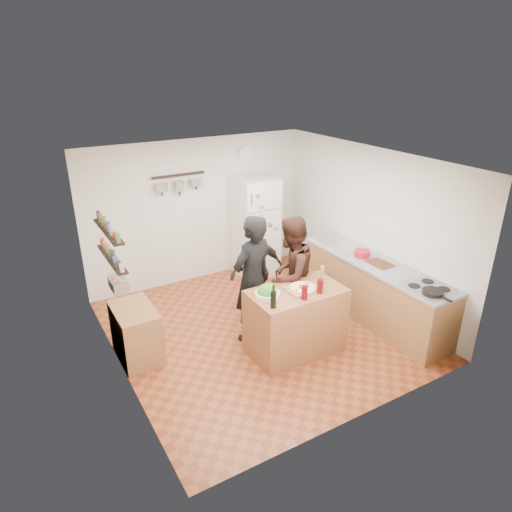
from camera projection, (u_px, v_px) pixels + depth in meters
room_shell at (246, 243)px, 6.57m from camera, size 4.20×4.20×4.20m
prep_island at (295, 320)px, 6.13m from camera, size 1.25×0.72×0.91m
pizza_board at (302, 289)px, 5.96m from camera, size 0.42×0.34×0.02m
pizza at (303, 288)px, 5.95m from camera, size 0.34×0.34×0.02m
salad_bowl at (267, 294)px, 5.78m from camera, size 0.32×0.32×0.06m
wine_bottle at (273, 300)px, 5.50m from camera, size 0.07×0.07×0.21m
wine_glass_near at (305, 293)px, 5.69m from camera, size 0.08×0.08×0.18m
wine_glass_far at (320, 286)px, 5.85m from camera, size 0.08×0.08×0.19m
pepper_mill at (322, 275)px, 6.16m from camera, size 0.06×0.06×0.19m
salt_canister at (321, 285)px, 5.97m from camera, size 0.07×0.07×0.12m
person_left at (252, 280)px, 6.22m from camera, size 0.77×0.61×1.84m
person_center at (290, 275)px, 6.46m from camera, size 1.04×0.95×1.73m
person_back at (257, 270)px, 6.88m from camera, size 0.88×0.37×1.50m
counter_run at (374, 290)px, 6.93m from camera, size 0.63×2.63×0.90m
stove_top at (429, 288)px, 5.99m from camera, size 0.60×0.62×0.02m
skillet at (433, 292)px, 5.82m from camera, size 0.27×0.27×0.05m
sink at (340, 244)px, 7.42m from camera, size 0.50×0.80×0.03m
cutting_board at (380, 264)px, 6.70m from camera, size 0.30×0.40×0.02m
red_bowl at (362, 254)px, 6.92m from camera, size 0.24×0.24×0.10m
fridge at (255, 227)px, 8.22m from camera, size 0.70×0.68×1.80m
wall_clock at (246, 154)px, 7.99m from camera, size 0.30×0.03×0.30m
spice_shelf_lower at (112, 259)px, 5.42m from camera, size 0.12×1.00×0.02m
spice_shelf_upper at (108, 231)px, 5.28m from camera, size 0.12×1.00×0.02m
produce_basket at (118, 284)px, 5.58m from camera, size 0.18×0.35×0.14m
side_table at (136, 333)px, 6.01m from camera, size 0.50×0.80×0.73m
pot_rack at (178, 175)px, 7.40m from camera, size 0.90×0.04×0.04m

